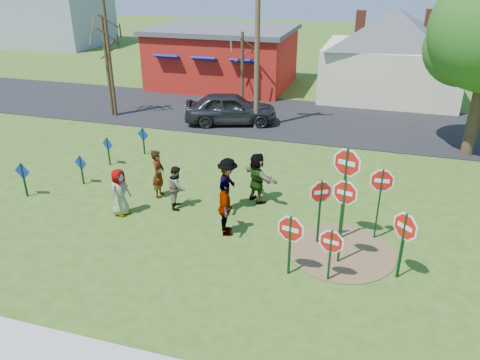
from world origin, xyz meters
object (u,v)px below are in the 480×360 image
Objects in this scene: stop_sign_c at (344,203)px; utility_pole at (257,43)px; stop_sign_b at (346,172)px; suv at (231,108)px; stop_sign_d at (381,187)px; person_a at (120,192)px; stop_sign_a at (290,233)px; person_b at (158,174)px.

stop_sign_c is 12.36m from utility_pole.
stop_sign_b is 12.10m from suv.
stop_sign_c is at bearing -122.65° from stop_sign_d.
person_a is (-7.29, -0.51, -1.46)m from stop_sign_b.
stop_sign_d reaches higher than person_a.
stop_sign_a is at bearing -173.49° from suv.
utility_pole is at bearing 121.80° from stop_sign_d.
utility_pole is at bearing 131.23° from stop_sign_c.
person_a is at bearing 176.00° from stop_sign_a.
stop_sign_b is 1.33m from stop_sign_c.
stop_sign_a is at bearing -128.06° from stop_sign_c.
stop_sign_b is at bearing -164.01° from suv.
stop_sign_d is at bearing 37.78° from stop_sign_b.
stop_sign_b is 1.17× the size of stop_sign_c.
person_b is (-7.68, 0.76, -0.90)m from stop_sign_d.
utility_pole is at bearing 137.64° from stop_sign_b.
stop_sign_d is 0.30× the size of utility_pole.
person_a is at bearing 158.88° from suv.
person_b is 9.29m from utility_pole.
stop_sign_b is at bearing 73.65° from stop_sign_a.
stop_sign_a reaches higher than person_b.
utility_pole reaches higher than stop_sign_c.
person_b is (-5.47, 3.32, -0.41)m from stop_sign_a.
stop_sign_c is (0.09, -1.27, -0.38)m from stop_sign_b.
stop_sign_a is 0.24× the size of utility_pole.
stop_sign_a is 6.41m from person_b.
utility_pole reaches higher than person_a.
stop_sign_b is at bearing -163.60° from stop_sign_d.
stop_sign_c is 7.50m from person_a.
suv is (-6.71, 9.96, -1.43)m from stop_sign_b.
stop_sign_d is (1.04, 0.35, -0.51)m from stop_sign_b.
person_a is at bearing -176.39° from stop_sign_d.
utility_pole is (-6.28, 9.28, 2.53)m from stop_sign_d.
suv is (-6.80, 11.23, -1.05)m from stop_sign_c.
person_b reaches higher than suv.
utility_pole reaches higher than stop_sign_b.
stop_sign_d is at bearing -159.09° from suv.
stop_sign_b is (1.17, 2.21, 1.00)m from stop_sign_a.
suv is at bearing 10.54° from person_a.
stop_sign_d is 8.43m from person_a.
stop_sign_a is at bearing -129.48° from person_b.
person_a is (-6.12, 1.70, -0.46)m from stop_sign_a.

